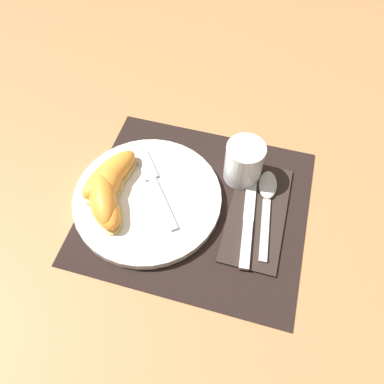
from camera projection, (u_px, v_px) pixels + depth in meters
The scene contains 12 objects.
ground_plane at pixel (196, 206), 0.69m from camera, with size 3.00×3.00×0.00m, color #A37547.
placemat at pixel (196, 205), 0.68m from camera, with size 0.40×0.36×0.00m.
plate at pixel (148, 198), 0.68m from camera, with size 0.27×0.27×0.02m.
juice_glass at pixel (243, 164), 0.69m from camera, with size 0.07×0.07×0.08m.
napkin at pixel (257, 213), 0.67m from camera, with size 0.10×0.22×0.00m.
knife at pixel (249, 213), 0.67m from camera, with size 0.04×0.23×0.01m.
spoon at pixel (267, 196), 0.68m from camera, with size 0.04×0.19×0.01m.
fork at pixel (153, 182), 0.69m from camera, with size 0.13×0.16×0.00m.
citrus_wedge_0 at pixel (111, 173), 0.68m from camera, with size 0.10×0.14×0.04m.
citrus_wedge_1 at pixel (107, 184), 0.67m from camera, with size 0.05×0.11×0.04m.
citrus_wedge_2 at pixel (104, 199), 0.65m from camera, with size 0.10×0.12×0.05m.
citrus_wedge_3 at pixel (105, 207), 0.64m from camera, with size 0.10×0.11×0.04m.
Camera 1 is at (0.09, -0.34, 0.59)m, focal length 35.00 mm.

